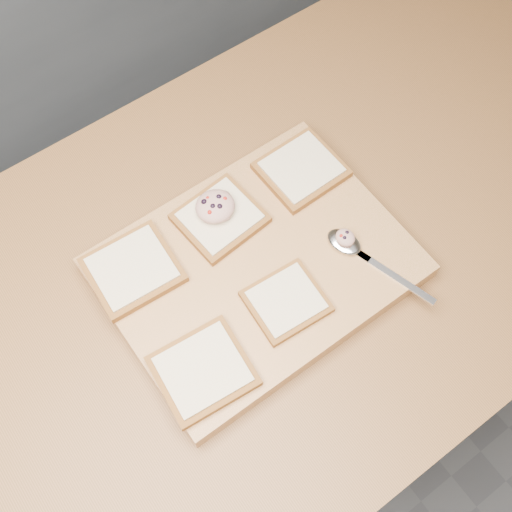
{
  "coord_description": "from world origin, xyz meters",
  "views": [
    {
      "loc": [
        -0.24,
        -0.36,
        1.83
      ],
      "look_at": [
        0.02,
        -0.01,
        0.96
      ],
      "focal_mm": 45.0,
      "sensor_mm": 36.0,
      "label": 1
    }
  ],
  "objects_px": {
    "tuna_salad_dollop": "(215,206)",
    "cutting_board": "(256,268)",
    "bread_far_center": "(220,218)",
    "spoon": "(352,247)"
  },
  "relations": [
    {
      "from": "bread_far_center",
      "to": "tuna_salad_dollop",
      "type": "xyz_separation_m",
      "value": [
        -0.0,
        0.01,
        0.02
      ]
    },
    {
      "from": "tuna_salad_dollop",
      "to": "bread_far_center",
      "type": "bearing_deg",
      "value": -85.55
    },
    {
      "from": "bread_far_center",
      "to": "tuna_salad_dollop",
      "type": "relative_size",
      "value": 2.09
    },
    {
      "from": "tuna_salad_dollop",
      "to": "cutting_board",
      "type": "bearing_deg",
      "value": -88.27
    },
    {
      "from": "tuna_salad_dollop",
      "to": "spoon",
      "type": "relative_size",
      "value": 0.33
    },
    {
      "from": "bread_far_center",
      "to": "tuna_salad_dollop",
      "type": "distance_m",
      "value": 0.03
    },
    {
      "from": "tuna_salad_dollop",
      "to": "spoon",
      "type": "distance_m",
      "value": 0.22
    },
    {
      "from": "cutting_board",
      "to": "bread_far_center",
      "type": "height_order",
      "value": "bread_far_center"
    },
    {
      "from": "cutting_board",
      "to": "bread_far_center",
      "type": "distance_m",
      "value": 0.1
    },
    {
      "from": "cutting_board",
      "to": "bread_far_center",
      "type": "bearing_deg",
      "value": 91.44
    }
  ]
}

